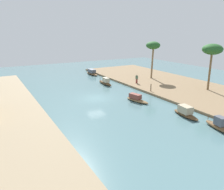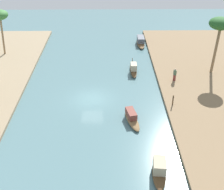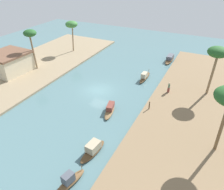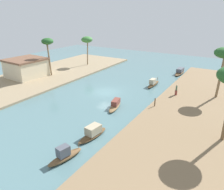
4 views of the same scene
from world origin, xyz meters
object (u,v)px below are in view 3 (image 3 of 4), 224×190
sampan_foreground (70,181)px  palm_tree_right_short (72,25)px  palm_tree_right_tall (30,35)px  sampan_with_red_awning (93,149)px  mooring_post (149,105)px  sampan_downstream_large (170,59)px  palm_tree_left_far (218,53)px  person_on_near_bank (169,88)px  sampan_with_tall_canopy (145,77)px  sampan_near_left_bank (110,109)px  riverside_building (9,62)px

sampan_foreground → palm_tree_right_short: size_ratio=0.55×
sampan_foreground → palm_tree_right_tall: size_ratio=0.50×
sampan_with_red_awning → sampan_foreground: size_ratio=1.12×
mooring_post → palm_tree_right_tall: palm_tree_right_tall is taller
sampan_foreground → palm_tree_right_tall: 27.55m
sampan_downstream_large → palm_tree_left_far: bearing=-142.3°
sampan_downstream_large → palm_tree_right_short: size_ratio=0.79×
sampan_downstream_large → person_on_near_bank: size_ratio=3.19×
person_on_near_bank → mooring_post: size_ratio=1.43×
sampan_with_tall_canopy → sampan_near_left_bank: 11.28m
palm_tree_left_far → palm_tree_right_tall: size_ratio=1.02×
sampan_downstream_large → person_on_near_bank: (-13.25, -2.94, 0.58)m
palm_tree_left_far → mooring_post: bearing=140.0°
sampan_with_tall_canopy → sampan_near_left_bank: size_ratio=1.16×
person_on_near_bank → mooring_post: (-5.58, 1.23, -0.15)m
riverside_building → sampan_foreground: bearing=-119.4°
person_on_near_bank → sampan_foreground: bearing=-27.4°
sampan_near_left_bank → sampan_with_red_awning: bearing=-179.6°
sampan_with_tall_canopy → mooring_post: 9.43m
sampan_downstream_large → mooring_post: bearing=-174.3°
sampan_downstream_large → sampan_foreground: size_ratio=1.45×
sampan_with_red_awning → sampan_downstream_large: bearing=4.0°
palm_tree_right_tall → riverside_building: 6.30m
sampan_with_red_awning → palm_tree_right_short: bearing=44.8°
mooring_post → palm_tree_right_short: bearing=57.1°
mooring_post → palm_tree_right_short: palm_tree_right_short is taller
sampan_downstream_large → sampan_foreground: 33.04m
palm_tree_left_far → sampan_with_red_awning: bearing=151.9°
sampan_downstream_large → sampan_with_tall_canopy: sampan_with_tall_canopy is taller
sampan_with_tall_canopy → palm_tree_left_far: (-0.83, -10.22, 6.19)m
sampan_near_left_bank → palm_tree_right_short: bearing=33.4°
sampan_with_tall_canopy → sampan_near_left_bank: bearing=175.3°
sampan_foreground → palm_tree_right_short: (28.56, 19.36, 5.55)m
riverside_building → sampan_near_left_bank: bearing=-95.1°
palm_tree_right_short → riverside_building: 15.10m
sampan_with_tall_canopy → sampan_with_red_awning: size_ratio=1.17×
sampan_downstream_large → sampan_foreground: (-33.02, 1.10, 0.00)m
sampan_with_red_awning → palm_tree_right_tall: bearing=62.8°
palm_tree_right_short → person_on_near_bank: bearing=-110.6°
sampan_with_red_awning → sampan_foreground: sampan_foreground is taller
sampan_foreground → person_on_near_bank: bearing=0.1°
sampan_foreground → person_on_near_bank: size_ratio=2.20×
sampan_with_red_awning → palm_tree_left_far: size_ratio=0.55×
sampan_downstream_large → mooring_post: mooring_post is taller
sampan_with_red_awning → mooring_post: mooring_post is taller
mooring_post → riverside_building: size_ratio=0.17×
sampan_near_left_bank → palm_tree_left_far: bearing=-59.8°
sampan_foreground → sampan_with_red_awning: bearing=13.0°
sampan_with_tall_canopy → riverside_building: bearing=110.8°
palm_tree_right_tall → riverside_building: bearing=135.5°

